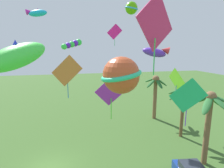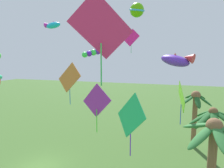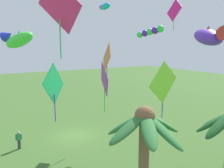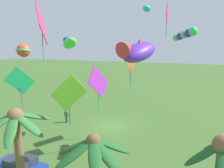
{
  "view_description": "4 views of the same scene",
  "coord_description": "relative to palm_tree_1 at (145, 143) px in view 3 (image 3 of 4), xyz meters",
  "views": [
    {
      "loc": [
        13.55,
        2.33,
        9.65
      ],
      "look_at": [
        -0.64,
        5.45,
        6.84
      ],
      "focal_mm": 28.18,
      "sensor_mm": 36.0,
      "label": 1
    },
    {
      "loc": [
        12.78,
        10.64,
        9.54
      ],
      "look_at": [
        -1.6,
        6.21,
        7.53
      ],
      "focal_mm": 30.14,
      "sensor_mm": 36.0,
      "label": 2
    },
    {
      "loc": [
        7.6,
        20.0,
        8.83
      ],
      "look_at": [
        -0.91,
        5.61,
        6.0
      ],
      "focal_mm": 35.64,
      "sensor_mm": 36.0,
      "label": 3
    },
    {
      "loc": [
        -5.93,
        22.59,
        10.29
      ],
      "look_at": [
        -1.83,
        6.18,
        6.43
      ],
      "focal_mm": 34.86,
      "sensor_mm": 36.0,
      "label": 4
    }
  ],
  "objects": [
    {
      "name": "kite_diamond_5",
      "position": [
        1.59,
        -5.89,
        6.34
      ],
      "size": [
        1.57,
        3.09,
        4.71
      ],
      "color": "#E32A6C"
    },
    {
      "name": "kite_diamond_11",
      "position": [
        -2.32,
        -7.75,
        1.52
      ],
      "size": [
        0.96,
        2.7,
        3.94
      ],
      "color": "purple"
    },
    {
      "name": "kite_diamond_8",
      "position": [
        -2.48,
        -1.61,
        2.18
      ],
      "size": [
        2.17,
        0.38,
        3.04
      ],
      "color": "#86F02E"
    },
    {
      "name": "kite_diamond_6",
      "position": [
        2.6,
        -4.08,
        2.13
      ],
      "size": [
        1.54,
        1.62,
        3.06
      ],
      "color": "#1FBC68"
    },
    {
      "name": "kite_fish_10",
      "position": [
        -6.37,
        -1.9,
        4.68
      ],
      "size": [
        2.28,
        3.16,
        1.45
      ],
      "color": "#5B2EBF"
    },
    {
      "name": "palm_tree_1",
      "position": [
        0.0,
        0.0,
        0.0
      ],
      "size": [
        3.77,
        3.54,
        6.41
      ],
      "color": "brown",
      "rests_on": "ground"
    },
    {
      "name": "kite_tube_0",
      "position": [
        -9.32,
        -10.74,
        5.54
      ],
      "size": [
        1.95,
        2.31,
        1.22
      ],
      "color": "#34E64B"
    },
    {
      "name": "kite_fish_9",
      "position": [
        -5.68,
        -13.7,
        8.08
      ],
      "size": [
        0.87,
        1.82,
        0.8
      ],
      "color": "#19BDEB"
    },
    {
      "name": "kite_fish_1",
      "position": [
        2.84,
        -13.43,
        4.66
      ],
      "size": [
        2.92,
        3.43,
        1.96
      ],
      "color": "#45EC46"
    },
    {
      "name": "kite_diamond_2",
      "position": [
        -4.54,
        -11.33,
        3.01
      ],
      "size": [
        0.8,
        2.76,
        3.96
      ],
      "color": "orange"
    },
    {
      "name": "spectator_0",
      "position": [
        3.39,
        -12.88,
        -3.96
      ],
      "size": [
        0.55,
        0.27,
        1.59
      ],
      "color": "#38383D",
      "rests_on": "ground"
    },
    {
      "name": "kite_diamond_7",
      "position": [
        -7.74,
        -6.19,
        6.82
      ],
      "size": [
        0.16,
        1.7,
        2.37
      ],
      "color": "#F11D8C"
    },
    {
      "name": "ground_plane",
      "position": [
        -1.91,
        -13.08,
        -4.77
      ],
      "size": [
        120.0,
        120.0,
        0.0
      ],
      "primitive_type": "plane",
      "color": "#3D6028"
    }
  ]
}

